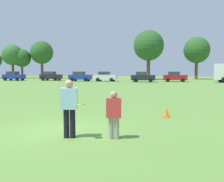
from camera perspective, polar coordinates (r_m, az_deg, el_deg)
name	(u,v)px	position (r m, az deg, el deg)	size (l,w,h in m)	color
ground_plane	(61,130)	(9.39, -11.23, -8.50)	(159.79, 159.79, 0.00)	#608C3D
player_thrower	(69,105)	(8.13, -9.45, -3.17)	(0.56, 0.40, 1.82)	black
player_defender	(114,112)	(7.92, 0.40, -4.73)	(0.49, 0.33, 1.49)	gray
frisbee	(81,104)	(7.84, -6.89, -2.97)	(0.27, 0.27, 0.06)	yellow
traffic_cone	(166,112)	(11.91, 11.96, -4.59)	(0.32, 0.32, 0.48)	#D8590C
parked_car_near_left	(14,76)	(55.22, -20.96, 3.13)	(4.23, 2.27, 1.82)	navy
parked_car_mid_left	(51,76)	(53.14, -13.40, 3.26)	(4.23, 2.27, 1.82)	black
parked_car_center	(80,76)	(49.23, -7.09, 3.25)	(4.23, 2.27, 1.82)	navy
parked_car_mid_right	(105,76)	(48.24, -1.49, 3.26)	(4.23, 2.27, 1.82)	silver
parked_car_near_right	(143,77)	(45.75, 6.89, 3.15)	(4.23, 2.27, 1.82)	black
parked_car_far_right	(175,77)	(47.92, 13.74, 3.11)	(4.23, 2.27, 1.82)	maroon
tree_center_elm	(12,55)	(71.73, -21.18, 7.46)	(5.36, 5.36, 8.71)	brown
tree_east_birch	(22,58)	(71.29, -19.34, 6.90)	(4.66, 4.66, 7.57)	brown
tree_east_oak	(42,53)	(70.12, -15.30, 8.21)	(5.94, 5.94, 9.65)	brown
tree_far_east_pine	(149,46)	(57.98, 8.11, 9.91)	(6.67, 6.67, 10.84)	brown
tree_far_west_pine	(197,50)	(62.28, 18.25, 8.56)	(5.90, 5.90, 9.59)	brown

